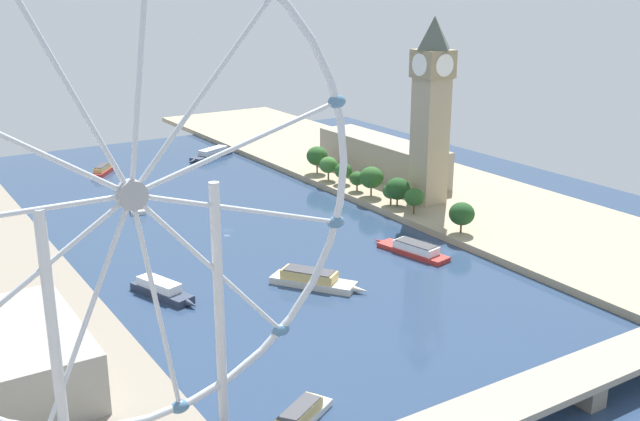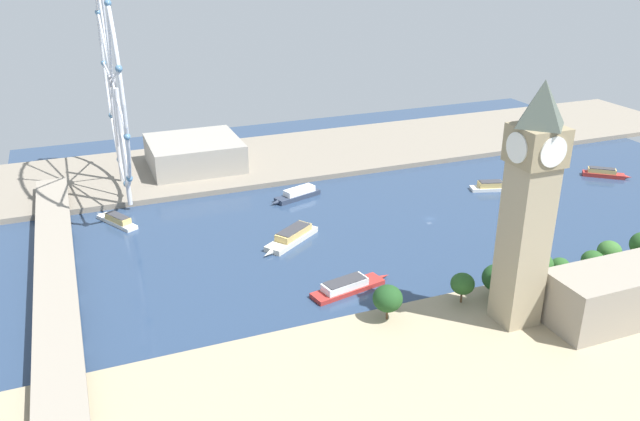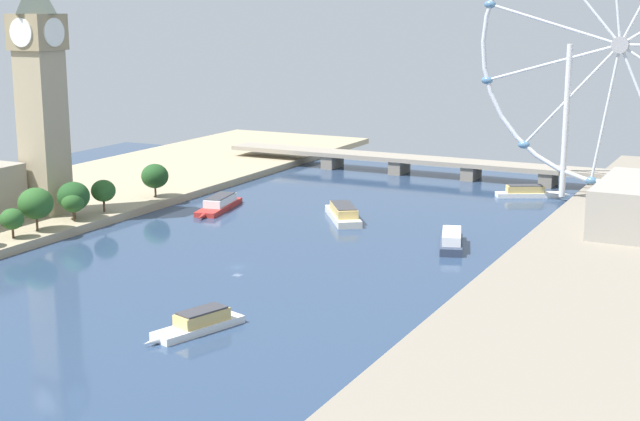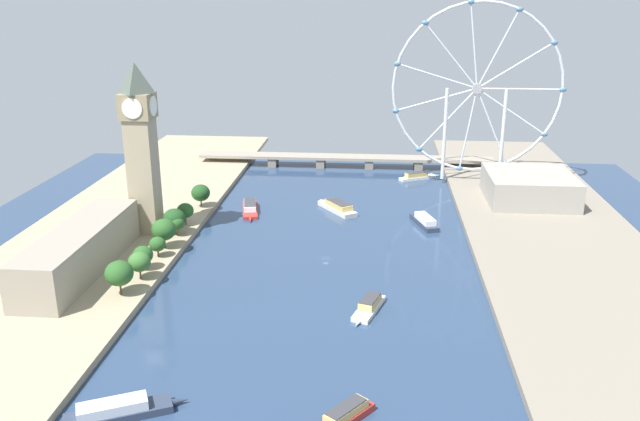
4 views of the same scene
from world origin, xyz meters
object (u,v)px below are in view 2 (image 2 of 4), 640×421
at_px(tour_boat_2, 297,194).
at_px(tour_boat_5, 492,186).
at_px(tour_boat_0, 347,286).
at_px(tour_boat_1, 117,220).
at_px(clock_tower, 529,204).
at_px(riverside_hall, 194,153).
at_px(tour_boat_4, 604,173).
at_px(tour_boat_6, 292,237).
at_px(river_bridge, 55,269).
at_px(ferris_wheel, 112,82).

relative_size(tour_boat_2, tour_boat_5, 1.10).
bearing_deg(tour_boat_5, tour_boat_0, -131.71).
height_order(tour_boat_1, tour_boat_2, tour_boat_2).
relative_size(clock_tower, tour_boat_5, 3.09).
bearing_deg(riverside_hall, tour_boat_4, -114.16).
bearing_deg(tour_boat_2, tour_boat_5, 146.70).
distance_m(tour_boat_0, tour_boat_5, 140.15).
xyz_separation_m(riverside_hall, tour_boat_0, (-164.81, -27.03, -9.12)).
distance_m(riverside_hall, tour_boat_6, 116.13).
bearing_deg(tour_boat_2, river_bridge, 4.07).
distance_m(tour_boat_1, tour_boat_6, 89.16).
height_order(clock_tower, tour_boat_6, clock_tower).
relative_size(ferris_wheel, tour_boat_0, 3.10).
xyz_separation_m(tour_boat_0, tour_boat_6, (51.03, 5.51, 0.33)).
relative_size(river_bridge, tour_boat_2, 6.91).
xyz_separation_m(riverside_hall, tour_boat_4, (-99.31, -221.40, -9.03)).
distance_m(tour_boat_1, tour_boat_2, 94.01).
xyz_separation_m(tour_boat_5, tour_boat_6, (-20.82, 125.85, 0.39)).
bearing_deg(tour_boat_5, tour_boat_6, -153.16).
height_order(river_bridge, tour_boat_0, river_bridge).
height_order(clock_tower, tour_boat_5, clock_tower).
height_order(tour_boat_0, tour_boat_1, tour_boat_0).
relative_size(ferris_wheel, tour_boat_6, 3.48).
relative_size(river_bridge, tour_boat_4, 8.99).
bearing_deg(clock_tower, riverside_hall, 19.01).
height_order(tour_boat_0, tour_boat_5, tour_boat_0).
bearing_deg(tour_boat_4, tour_boat_5, -146.84).
bearing_deg(tour_boat_5, ferris_wheel, 178.85).
distance_m(river_bridge, tour_boat_2, 132.52).
height_order(river_bridge, tour_boat_5, river_bridge).
bearing_deg(clock_tower, tour_boat_2, 11.76).
height_order(ferris_wheel, tour_boat_6, ferris_wheel).
distance_m(riverside_hall, tour_boat_0, 167.26).
bearing_deg(riverside_hall, clock_tower, -160.99).
distance_m(ferris_wheel, tour_boat_0, 164.81).
xyz_separation_m(river_bridge, tour_boat_4, (15.38, -301.92, -4.05)).
bearing_deg(tour_boat_0, tour_boat_5, 19.08).
bearing_deg(tour_boat_6, ferris_wheel, -87.78).
bearing_deg(ferris_wheel, river_bridge, 156.75).
bearing_deg(river_bridge, tour_boat_0, -114.99).
relative_size(clock_tower, tour_boat_1, 2.97).
bearing_deg(tour_boat_1, river_bridge, 122.76).
bearing_deg(tour_boat_4, tour_boat_0, -123.32).
xyz_separation_m(ferris_wheel, tour_boat_5, (-64.26, -190.94, -60.49)).
bearing_deg(river_bridge, ferris_wheel, -23.25).
height_order(riverside_hall, tour_boat_4, riverside_hall).
xyz_separation_m(ferris_wheel, river_bridge, (-85.99, 36.94, -56.29)).
height_order(riverside_hall, tour_boat_2, riverside_hall).
height_order(river_bridge, tour_boat_6, river_bridge).
distance_m(clock_tower, tour_boat_5, 146.57).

